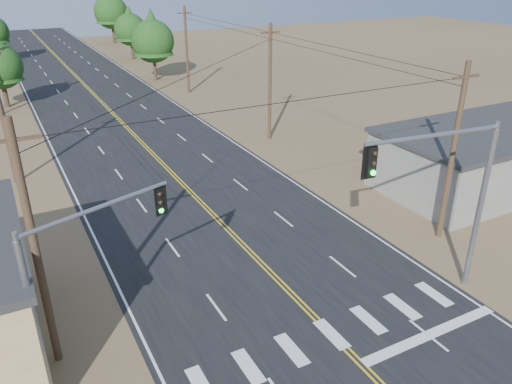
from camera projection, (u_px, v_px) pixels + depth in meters
road at (165, 166)px, 38.91m from camera, size 15.00×200.00×0.02m
building_right at (487, 158)px, 34.98m from camera, size 15.00×8.00×4.00m
utility_pole_left_near at (35, 249)px, 17.86m from camera, size 1.80×0.30×10.00m
utility_pole_left_mid at (1, 113)px, 33.89m from camera, size 1.80×0.30×10.00m
utility_pole_right_near at (453, 153)px, 26.83m from camera, size 1.80×0.30×10.00m
utility_pole_right_mid at (270, 82)px, 42.87m from camera, size 1.80×0.30×10.00m
utility_pole_right_far at (187, 50)px, 58.90m from camera, size 1.80×0.30×10.00m
signal_mast_left at (76, 274)px, 16.95m from camera, size 5.48×2.07×7.10m
signal_mast_right at (452, 186)px, 21.69m from camera, size 6.69×1.07×8.30m
tree_right_near at (152, 37)px, 65.14m from camera, size 5.55×5.55×9.25m
tree_right_mid at (130, 26)px, 80.11m from camera, size 5.09×5.09×8.48m
tree_right_far at (110, 8)px, 96.07m from camera, size 6.35×6.35×10.58m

